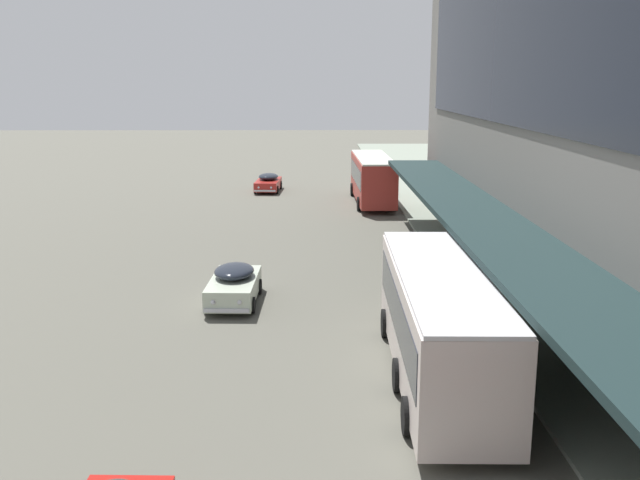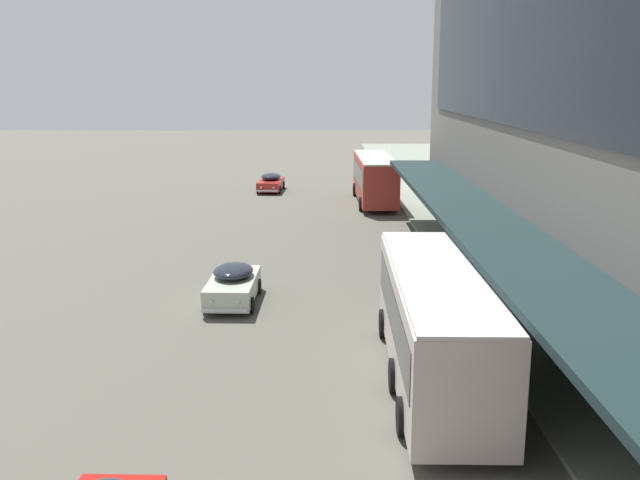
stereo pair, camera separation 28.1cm
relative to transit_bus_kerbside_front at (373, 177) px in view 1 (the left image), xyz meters
The scene contains 4 objects.
transit_bus_kerbside_front is the anchor object (origin of this frame).
transit_bus_kerbside_rear 31.77m from the transit_bus_kerbside_front, 91.03° to the right, with size 2.96×11.07×3.43m.
sedan_second_near 25.19m from the transit_bus_kerbside_front, 107.51° to the right, with size 2.06×4.43×1.55m.
sedan_trailing_near 10.07m from the transit_bus_kerbside_front, 143.65° to the left, with size 2.14×4.61×1.45m.
Camera 1 is at (-0.05, -10.43, 8.91)m, focal length 40.00 mm.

